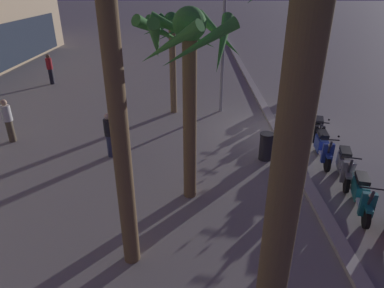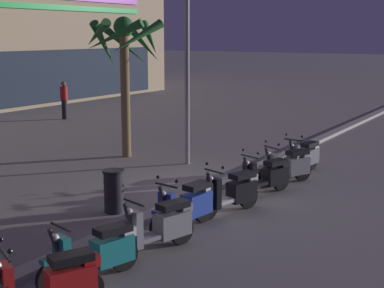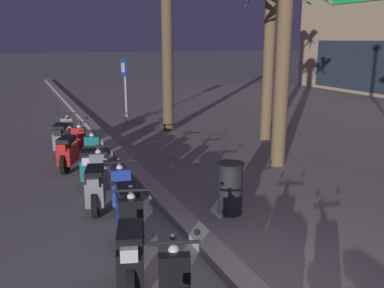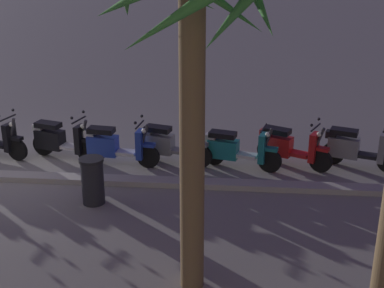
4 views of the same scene
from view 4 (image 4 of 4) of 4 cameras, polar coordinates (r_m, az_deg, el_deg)
name	(u,v)px [view 4 (image 4 of 4)]	position (r m, az deg, el deg)	size (l,w,h in m)	color
ground_plane	(1,179)	(12.61, -19.29, -3.48)	(200.00, 200.00, 0.00)	gray
curb_strip	(1,176)	(12.61, -19.27, -3.18)	(60.00, 0.36, 0.12)	#ADA89E
scooter_grey_mid_centre	(355,148)	(12.89, 16.64, -0.39)	(1.69, 0.79, 1.04)	black
scooter_red_far_back	(288,146)	(12.65, 10.01, -0.24)	(1.65, 0.93, 1.17)	black
scooter_teal_last_in_row	(235,149)	(12.37, 4.55, -0.52)	(1.79, 0.74, 1.04)	black
scooter_grey_lead_nearest	(170,144)	(12.60, -2.36, 0.00)	(1.74, 0.74, 1.04)	black
scooter_blue_second_in_line	(114,146)	(12.59, -8.10, -0.17)	(1.82, 0.60, 1.17)	black
scooter_black_mid_rear	(59,140)	(13.22, -13.66, 0.44)	(1.71, 0.76, 1.17)	black
palm_tree_by_mall_entrance	(191,34)	(7.06, -0.08, 11.41)	(2.56, 2.62, 5.01)	brown
litter_bin	(93,180)	(10.88, -10.32, -3.75)	(0.48, 0.48, 0.95)	#232328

